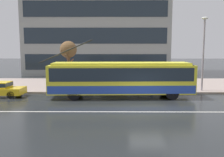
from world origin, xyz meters
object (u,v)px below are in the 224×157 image
(trolleybus, at_px, (121,78))
(pedestrian_walking_past, at_px, (152,80))
(pedestrian_approaching_curb, at_px, (140,72))
(street_lamp, at_px, (204,48))
(street_tree_bare, at_px, (68,51))
(bus_shelter, at_px, (113,69))
(pedestrian_at_shelter, at_px, (164,78))

(trolleybus, distance_m, pedestrian_walking_past, 4.17)
(pedestrian_approaching_curb, height_order, street_lamp, street_lamp)
(pedestrian_approaching_curb, relative_size, street_tree_bare, 0.41)
(trolleybus, height_order, street_tree_bare, street_tree_bare)
(bus_shelter, distance_m, pedestrian_at_shelter, 5.25)
(trolleybus, relative_size, pedestrian_walking_past, 7.81)
(pedestrian_walking_past, bearing_deg, pedestrian_approaching_curb, 119.54)
(bus_shelter, bearing_deg, pedestrian_walking_past, -5.30)
(pedestrian_approaching_curb, xyz_separation_m, street_tree_bare, (-7.22, 0.02, 2.12))
(trolleybus, bearing_deg, pedestrian_at_shelter, 43.88)
(bus_shelter, relative_size, street_lamp, 0.58)
(bus_shelter, height_order, pedestrian_approaching_curb, bus_shelter)
(bus_shelter, height_order, pedestrian_at_shelter, bus_shelter)
(bus_shelter, relative_size, street_tree_bare, 0.84)
(trolleybus, bearing_deg, pedestrian_approaching_curb, 66.25)
(pedestrian_approaching_curb, xyz_separation_m, street_lamp, (5.58, -2.06, 2.44))
(pedestrian_approaching_curb, bearing_deg, pedestrian_walking_past, -60.46)
(bus_shelter, bearing_deg, pedestrian_approaching_curb, 27.57)
(pedestrian_approaching_curb, relative_size, pedestrian_walking_past, 1.19)
(trolleybus, relative_size, bus_shelter, 3.22)
(bus_shelter, distance_m, street_lamp, 8.52)
(bus_shelter, height_order, street_tree_bare, street_tree_bare)
(bus_shelter, bearing_deg, street_tree_bare, 162.67)
(trolleybus, height_order, street_lamp, street_lamp)
(trolleybus, distance_m, pedestrian_approaching_curb, 5.01)
(trolleybus, xyz_separation_m, pedestrian_at_shelter, (4.40, 4.23, -0.49))
(bus_shelter, bearing_deg, trolleybus, -78.44)
(street_lamp, bearing_deg, bus_shelter, 175.36)
(pedestrian_approaching_curb, xyz_separation_m, pedestrian_walking_past, (0.98, -1.73, -0.59))
(bus_shelter, height_order, street_lamp, street_lamp)
(pedestrian_approaching_curb, distance_m, pedestrian_walking_past, 2.08)
(pedestrian_approaching_curb, relative_size, street_lamp, 0.28)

